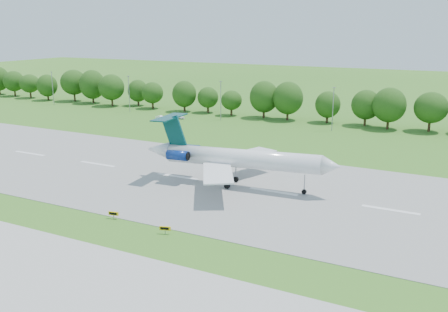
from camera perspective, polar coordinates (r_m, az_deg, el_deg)
ground at (r=78.80m, az=-15.13°, el=-7.09°), size 600.00×600.00×0.00m
runway at (r=97.53m, az=-5.33°, el=-2.37°), size 400.00×45.00×0.08m
tree_line at (r=155.63m, az=7.94°, el=6.28°), size 288.40×8.40×10.40m
light_poles at (r=147.17m, az=5.72°, el=5.93°), size 175.90×0.25×12.19m
airliner at (r=90.32m, az=0.94°, el=-0.11°), size 37.09×26.99×12.32m
taxi_sign_centre at (r=78.12m, az=-12.51°, el=-6.45°), size 1.63×0.51×1.15m
taxi_sign_right at (r=71.45m, az=-6.74°, el=-8.23°), size 1.61×0.68×1.15m
service_vehicle_a at (r=158.07m, az=-7.22°, el=4.38°), size 3.71×1.70×1.18m
service_vehicle_b at (r=158.65m, az=-5.00°, el=4.48°), size 3.74×2.82×1.19m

